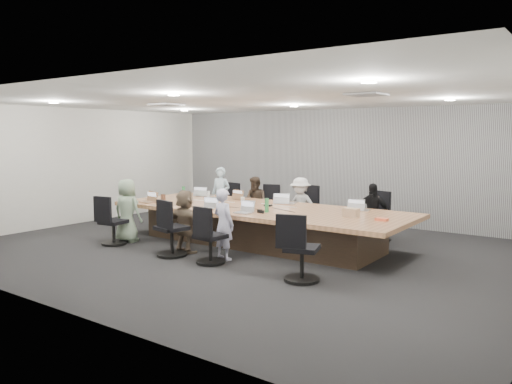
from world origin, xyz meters
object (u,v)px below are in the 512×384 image
Objects in this scene: chair_5 at (172,233)px; person_6 at (224,224)px; laptop_2 at (287,203)px; chair_2 at (308,213)px; laptop_6 at (243,213)px; bottle_green_right at (267,205)px; canvas_bag at (351,212)px; snack_packet at (382,219)px; chair_0 at (230,207)px; chair_6 at (210,241)px; person_3 at (372,214)px; conference_table at (259,224)px; person_5 at (185,221)px; person_1 at (256,203)px; stapler at (261,212)px; chair_7 at (302,254)px; bottle_green_left at (184,192)px; person_0 at (221,196)px; laptop_0 at (206,195)px; laptop_3 at (361,210)px; person_2 at (300,206)px; laptop_5 at (205,209)px; mug_brown at (163,197)px; bottle_clear at (208,196)px; chair_1 at (264,210)px; chair_4 at (113,226)px; laptop_4 at (148,202)px; chair_3 at (378,221)px; laptop_1 at (242,199)px.

person_6 reaches higher than chair_5.
chair_2 is at bearing -101.09° from laptop_2.
bottle_green_right is at bearing 46.99° from laptop_6.
chair_2 is 0.96m from laptop_2.
canvas_bag is 0.61m from snack_packet.
chair_6 is at bearing 132.32° from chair_0.
person_3 is 3.13m from person_6.
person_6 is (0.20, -1.35, 0.22)m from conference_table.
person_5 is at bearing -150.88° from laptop_6.
person_5 reaches higher than laptop_2.
conference_table is 1.71m from chair_2.
person_1 is 2.38m from bottle_green_right.
stapler reaches higher than chair_6.
chair_7 is 4.70m from bottle_green_left.
person_3 is at bearing -9.00° from person_0.
laptop_3 is (3.88, 0.00, 0.00)m from laptop_0.
chair_2 is 3.02m from snack_packet.
chair_6 is 0.93× the size of chair_7.
person_2 is 1.02× the size of person_3.
person_2 is at bearing 143.35° from canvas_bag.
chair_0 is 2.88m from laptop_5.
person_0 reaches higher than person_5.
mug_brown is at bearing 151.81° from laptop_5.
laptop_5 is at bearing 50.71° from laptop_2.
person_2 is at bearing 103.81° from chair_2.
conference_table is 7.06× the size of chair_2.
bottle_clear is (-0.66, 1.40, 0.27)m from person_5.
person_1 reaches higher than stapler.
person_3 is at bearing -110.99° from person_6.
stapler is (2.54, -1.95, 0.08)m from person_0.
person_5 reaches higher than chair_1.
chair_2 is 2.52m from laptop_6.
canvas_bag reaches higher than chair_7.
laptop_4 is (0.00, 0.90, 0.37)m from chair_4.
bottle_green_left is (0.02, 1.06, 0.12)m from laptop_4.
person_0 reaches higher than chair_4.
chair_3 is 2.56m from bottle_green_right.
bottle_green_right is at bearing -15.40° from bottle_clear.
person_0 is (-1.38, 3.05, 0.27)m from chair_5.
person_3 is (3.88, 0.00, -0.09)m from person_0.
chair_7 is at bearing -24.82° from bottle_green_left.
laptop_6 is at bearing -52.24° from person_0.
bottle_clear is 3.32m from canvas_bag.
laptop_1 is 1.99m from bottle_green_right.
chair_6 reaches higher than laptop_6.
bottle_green_left reaches higher than chair_5.
laptop_4 is (-0.22, -2.15, 0.06)m from person_0.
chair_0 is 2.37× the size of laptop_1.
chair_7 is at bearing 85.47° from laptop_3.
laptop_2 is 1.73m from person_3.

